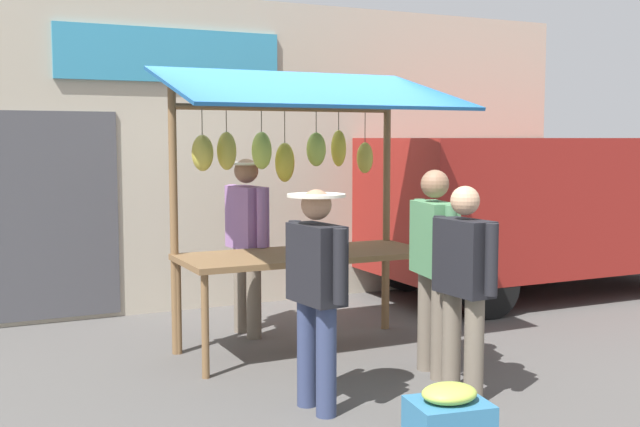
{
  "coord_description": "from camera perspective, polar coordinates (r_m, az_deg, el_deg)",
  "views": [
    {
      "loc": [
        2.85,
        6.2,
        1.88
      ],
      "look_at": [
        0.0,
        0.3,
        1.25
      ],
      "focal_mm": 44.12,
      "sensor_mm": 36.0,
      "label": 1
    }
  ],
  "objects": [
    {
      "name": "vendor_with_sunhat",
      "position": [
        7.47,
        -5.33,
        -1.27
      ],
      "size": [
        0.44,
        0.71,
        1.69
      ],
      "rotation": [
        0.0,
        0.0,
        1.67
      ],
      "color": "#726656",
      "rests_on": "ground"
    },
    {
      "name": "market_stall",
      "position": [
        6.88,
        -1.42,
        2.84
      ],
      "size": [
        2.5,
        1.46,
        2.5
      ],
      "color": "brown",
      "rests_on": "ground"
    },
    {
      "name": "parked_van",
      "position": [
        9.8,
        15.55,
        0.86
      ],
      "size": [
        4.41,
        1.89,
        1.88
      ],
      "rotation": [
        0.0,
        0.0,
        -0.01
      ],
      "color": "maroon",
      "rests_on": "ground"
    },
    {
      "name": "shopper_with_ponytail",
      "position": [
        6.26,
        8.26,
        -3.16
      ],
      "size": [
        0.3,
        0.69,
        1.63
      ],
      "rotation": [
        0.0,
        0.0,
        -1.75
      ],
      "color": "#726656",
      "rests_on": "ground"
    },
    {
      "name": "street_backdrop",
      "position": [
        8.85,
        -7.35,
        4.28
      ],
      "size": [
        9.0,
        0.3,
        3.4
      ],
      "color": "#B2A893",
      "rests_on": "ground"
    },
    {
      "name": "ground_plane",
      "position": [
        7.08,
        -1.07,
        -9.91
      ],
      "size": [
        40.0,
        40.0,
        0.0
      ],
      "primitive_type": "plane",
      "color": "#514F4C"
    },
    {
      "name": "produce_crate_side",
      "position": [
        5.13,
        9.34,
        -14.18
      ],
      "size": [
        0.53,
        0.46,
        0.36
      ],
      "color": "teal",
      "rests_on": "ground"
    },
    {
      "name": "shopper_in_grey_tee",
      "position": [
        5.74,
        10.38,
        -4.64
      ],
      "size": [
        0.24,
        0.67,
        1.54
      ],
      "rotation": [
        0.0,
        0.0,
        -1.52
      ],
      "color": "#726656",
      "rests_on": "ground"
    },
    {
      "name": "shopper_with_shopping_bag",
      "position": [
        5.37,
        -0.27,
        -5.08
      ],
      "size": [
        0.4,
        0.67,
        1.54
      ],
      "rotation": [
        0.0,
        0.0,
        -1.46
      ],
      "color": "navy",
      "rests_on": "ground"
    }
  ]
}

